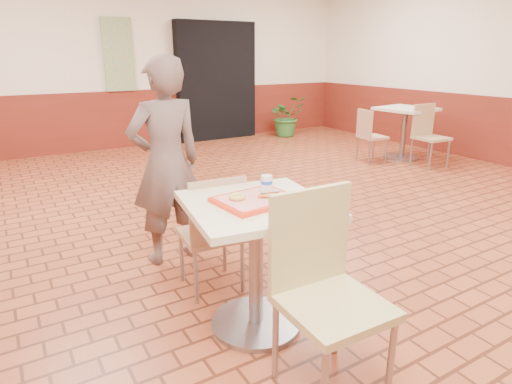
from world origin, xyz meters
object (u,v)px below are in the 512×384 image
chair_main_back (214,229)px  second_table (405,124)px  potted_plant (287,116)px  chair_main_front (324,283)px  ring_donut (237,197)px  serving_tray (256,200)px  chair_second_left (369,133)px  main_table (256,245)px  long_john_donut (269,194)px  paper_cup (267,183)px  chair_second_front (428,132)px  customer (166,163)px

chair_main_back → second_table: 4.87m
second_table → potted_plant: second_table is taller
chair_main_front → ring_donut: chair_main_front is taller
serving_tray → chair_second_left: bearing=36.7°
chair_main_front → main_table: bearing=96.4°
ring_donut → second_table: size_ratio=0.12×
serving_tray → long_john_donut: (0.07, -0.03, 0.03)m
ring_donut → chair_main_back: bearing=81.9°
chair_main_front → potted_plant: size_ratio=1.25×
paper_cup → potted_plant: 6.36m
main_table → long_john_donut: bearing=-25.1°
main_table → chair_second_front: size_ratio=0.90×
second_table → customer: bearing=-161.6°
serving_tray → second_table: bearing=31.3°
customer → paper_cup: 1.09m
customer → chair_second_front: size_ratio=1.78×
main_table → chair_main_back: chair_main_back is taller
chair_main_front → paper_cup: size_ratio=11.44×
chair_main_back → ring_donut: (-0.07, -0.47, 0.38)m
second_table → chair_second_left: second_table is taller
chair_second_left → main_table: bearing=135.9°
main_table → long_john_donut: (0.07, -0.03, 0.31)m
chair_main_front → second_table: 5.36m
paper_cup → potted_plant: (3.73, 5.12, -0.49)m
customer → second_table: 4.71m
customer → paper_cup: (0.25, -1.06, 0.08)m
main_table → customer: 1.18m
chair_main_front → serving_tray: (-0.05, 0.56, 0.27)m
chair_main_back → chair_second_left: (3.75, 2.26, -0.03)m
chair_second_front → potted_plant: (-0.40, 3.09, -0.11)m
main_table → chair_second_front: 4.77m
serving_tray → paper_cup: 0.17m
chair_main_back → long_john_donut: size_ratio=6.25×
ring_donut → paper_cup: paper_cup is taller
chair_main_back → chair_main_front: bearing=99.9°
second_table → long_john_donut: bearing=-148.0°
main_table → potted_plant: (3.86, 5.22, -0.15)m
long_john_donut → paper_cup: size_ratio=1.56×
main_table → chair_main_back: bearing=94.5°
long_john_donut → potted_plant: 6.49m
potted_plant → chair_second_front: bearing=-82.6°
ring_donut → main_table: bearing=-15.2°
main_table → ring_donut: ring_donut is taller
paper_cup → main_table: bearing=-144.6°
customer → potted_plant: size_ratio=2.01×
chair_second_front → paper_cup: bearing=-149.7°
serving_tray → chair_second_left: (3.71, 2.76, -0.38)m
chair_main_front → chair_second_front: (4.22, 2.69, -0.05)m
long_john_donut → chair_second_front: bearing=27.2°
ring_donut → chair_second_left: ring_donut is taller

